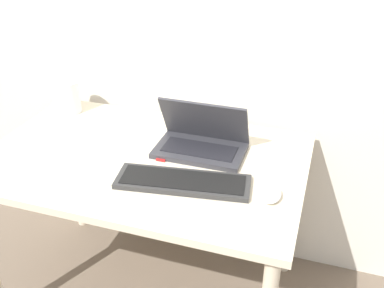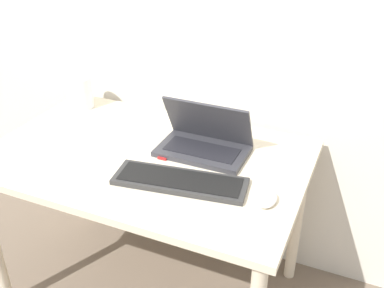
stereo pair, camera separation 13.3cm
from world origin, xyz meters
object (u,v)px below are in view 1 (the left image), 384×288
Objects in this scene: keyboard at (183,182)px; mouse at (271,194)px; vase at (66,91)px; laptop at (202,140)px; mp3_player at (163,157)px.

mouse is (0.31, 0.01, 0.01)m from keyboard.
vase is (-1.01, 0.38, 0.09)m from mouse.
vase reaches higher than mouse.
laptop is at bearing 91.62° from keyboard.
keyboard is 0.81m from vase.
mouse is 0.46m from mp3_player.
laptop is 3.41× the size of mouse.
mp3_player is (-0.12, -0.11, -0.04)m from laptop.
vase is at bearing 159.35° from mouse.
keyboard is at bearing -29.35° from vase.
vase is (-0.69, 0.15, 0.06)m from laptop.
mouse is 1.08m from vase.
keyboard is 4.78× the size of mouse.
mp3_player is at bearing -24.14° from vase.
mouse is 2.05× the size of mp3_player.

